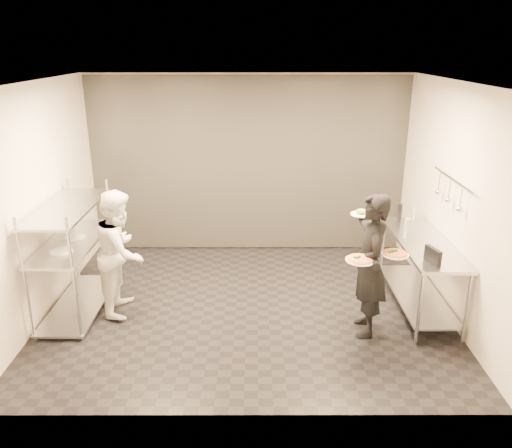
{
  "coord_description": "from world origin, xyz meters",
  "views": [
    {
      "loc": [
        0.11,
        -5.7,
        3.2
      ],
      "look_at": [
        0.12,
        0.11,
        1.1
      ],
      "focal_mm": 35.0,
      "sensor_mm": 36.0,
      "label": 1
    }
  ],
  "objects_px": {
    "prep_counter": "(421,262)",
    "waiter": "(370,266)",
    "chef": "(121,252)",
    "bottle_green": "(407,228)",
    "pos_monitor": "(433,256)",
    "pass_rack": "(73,252)",
    "pizza_plate_far": "(395,253)",
    "bottle_clear": "(415,213)",
    "salad_plate": "(361,212)",
    "bottle_dark": "(400,212)",
    "pizza_plate_near": "(360,259)"
  },
  "relations": [
    {
      "from": "chef",
      "to": "bottle_dark",
      "type": "distance_m",
      "value": 3.75
    },
    {
      "from": "pizza_plate_near",
      "to": "pos_monitor",
      "type": "bearing_deg",
      "value": 9.54
    },
    {
      "from": "pass_rack",
      "to": "chef",
      "type": "relative_size",
      "value": 1.02
    },
    {
      "from": "prep_counter",
      "to": "bottle_clear",
      "type": "bearing_deg",
      "value": 81.15
    },
    {
      "from": "pizza_plate_far",
      "to": "bottle_dark",
      "type": "xyz_separation_m",
      "value": [
        0.49,
        1.61,
        -0.07
      ]
    },
    {
      "from": "pizza_plate_near",
      "to": "waiter",
      "type": "bearing_deg",
      "value": 55.15
    },
    {
      "from": "waiter",
      "to": "bottle_clear",
      "type": "xyz_separation_m",
      "value": [
        0.9,
        1.37,
        0.17
      ]
    },
    {
      "from": "prep_counter",
      "to": "pos_monitor",
      "type": "xyz_separation_m",
      "value": [
        -0.12,
        -0.67,
        0.39
      ]
    },
    {
      "from": "pizza_plate_near",
      "to": "pos_monitor",
      "type": "relative_size",
      "value": 1.25
    },
    {
      "from": "pizza_plate_near",
      "to": "chef",
      "type": "bearing_deg",
      "value": 164.26
    },
    {
      "from": "waiter",
      "to": "pos_monitor",
      "type": "height_order",
      "value": "waiter"
    },
    {
      "from": "bottle_dark",
      "to": "bottle_clear",
      "type": "bearing_deg",
      "value": 0.0
    },
    {
      "from": "prep_counter",
      "to": "bottle_dark",
      "type": "relative_size",
      "value": 8.33
    },
    {
      "from": "pizza_plate_far",
      "to": "bottle_clear",
      "type": "bearing_deg",
      "value": 66.39
    },
    {
      "from": "salad_plate",
      "to": "bottle_green",
      "type": "bearing_deg",
      "value": 28.68
    },
    {
      "from": "chef",
      "to": "bottle_dark",
      "type": "relative_size",
      "value": 7.27
    },
    {
      "from": "pass_rack",
      "to": "chef",
      "type": "bearing_deg",
      "value": -2.57
    },
    {
      "from": "chef",
      "to": "pizza_plate_far",
      "type": "relative_size",
      "value": 5.46
    },
    {
      "from": "pass_rack",
      "to": "bottle_clear",
      "type": "bearing_deg",
      "value": 10.21
    },
    {
      "from": "chef",
      "to": "pos_monitor",
      "type": "bearing_deg",
      "value": -101.09
    },
    {
      "from": "prep_counter",
      "to": "pizza_plate_far",
      "type": "bearing_deg",
      "value": -125.62
    },
    {
      "from": "salad_plate",
      "to": "bottle_clear",
      "type": "xyz_separation_m",
      "value": [
        0.97,
        1.05,
        -0.36
      ]
    },
    {
      "from": "pass_rack",
      "to": "waiter",
      "type": "xyz_separation_m",
      "value": [
        3.55,
        -0.57,
        0.07
      ]
    },
    {
      "from": "pizza_plate_near",
      "to": "salad_plate",
      "type": "height_order",
      "value": "salad_plate"
    },
    {
      "from": "waiter",
      "to": "bottle_dark",
      "type": "relative_size",
      "value": 7.79
    },
    {
      "from": "chef",
      "to": "bottle_dark",
      "type": "xyz_separation_m",
      "value": [
        3.65,
        0.83,
        0.24
      ]
    },
    {
      "from": "salad_plate",
      "to": "bottle_green",
      "type": "relative_size",
      "value": 1.01
    },
    {
      "from": "prep_counter",
      "to": "waiter",
      "type": "xyz_separation_m",
      "value": [
        -0.78,
        -0.57,
        0.22
      ]
    },
    {
      "from": "chef",
      "to": "bottle_green",
      "type": "xyz_separation_m",
      "value": [
        3.55,
        0.15,
        0.26
      ]
    },
    {
      "from": "bottle_clear",
      "to": "pass_rack",
      "type": "bearing_deg",
      "value": -169.79
    },
    {
      "from": "chef",
      "to": "bottle_clear",
      "type": "bearing_deg",
      "value": -78.81
    },
    {
      "from": "pass_rack",
      "to": "bottle_dark",
      "type": "height_order",
      "value": "pass_rack"
    },
    {
      "from": "pos_monitor",
      "to": "pizza_plate_near",
      "type": "bearing_deg",
      "value": 172.97
    },
    {
      "from": "chef",
      "to": "bottle_clear",
      "type": "height_order",
      "value": "chef"
    },
    {
      "from": "pizza_plate_near",
      "to": "salad_plate",
      "type": "bearing_deg",
      "value": 80.02
    },
    {
      "from": "prep_counter",
      "to": "salad_plate",
      "type": "distance_m",
      "value": 1.15
    },
    {
      "from": "pizza_plate_far",
      "to": "pos_monitor",
      "type": "height_order",
      "value": "pizza_plate_far"
    },
    {
      "from": "chef",
      "to": "pizza_plate_far",
      "type": "bearing_deg",
      "value": -104.79
    },
    {
      "from": "pizza_plate_far",
      "to": "bottle_dark",
      "type": "distance_m",
      "value": 1.68
    },
    {
      "from": "waiter",
      "to": "pizza_plate_near",
      "type": "xyz_separation_m",
      "value": [
        -0.17,
        -0.24,
        0.19
      ]
    },
    {
      "from": "pass_rack",
      "to": "pizza_plate_near",
      "type": "height_order",
      "value": "pass_rack"
    },
    {
      "from": "bottle_green",
      "to": "bottle_clear",
      "type": "distance_m",
      "value": 0.74
    },
    {
      "from": "prep_counter",
      "to": "bottle_clear",
      "type": "xyz_separation_m",
      "value": [
        0.12,
        0.8,
        0.38
      ]
    },
    {
      "from": "salad_plate",
      "to": "bottle_dark",
      "type": "bearing_deg",
      "value": 53.9
    },
    {
      "from": "pizza_plate_far",
      "to": "chef",
      "type": "bearing_deg",
      "value": 166.17
    },
    {
      "from": "pos_monitor",
      "to": "bottle_dark",
      "type": "relative_size",
      "value": 1.16
    },
    {
      "from": "prep_counter",
      "to": "pizza_plate_far",
      "type": "xyz_separation_m",
      "value": [
        -0.58,
        -0.81,
        0.47
      ]
    },
    {
      "from": "bottle_green",
      "to": "salad_plate",
      "type": "bearing_deg",
      "value": -151.32
    },
    {
      "from": "pizza_plate_near",
      "to": "pizza_plate_far",
      "type": "bearing_deg",
      "value": 1.26
    },
    {
      "from": "pizza_plate_far",
      "to": "pos_monitor",
      "type": "xyz_separation_m",
      "value": [
        0.46,
        0.13,
        -0.08
      ]
    }
  ]
}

